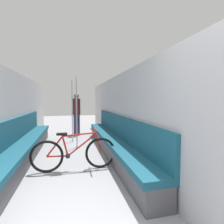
# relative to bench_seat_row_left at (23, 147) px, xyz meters

# --- Properties ---
(wall_left) EXTENTS (0.10, 9.59, 2.08)m
(wall_left) POSITION_rel_bench_seat_row_left_xyz_m (-0.25, -0.04, 0.73)
(wall_left) COLOR #B2B2B7
(wall_left) RESTS_ON ground
(wall_right) EXTENTS (0.10, 9.59, 2.08)m
(wall_right) POSITION_rel_bench_seat_row_left_xyz_m (2.39, -0.04, 0.73)
(wall_right) COLOR #B2B2B7
(wall_right) RESTS_ON ground
(bench_seat_row_left) EXTENTS (0.47, 5.07, 0.99)m
(bench_seat_row_left) POSITION_rel_bench_seat_row_left_xyz_m (0.00, 0.00, 0.00)
(bench_seat_row_left) COLOR #4C4C51
(bench_seat_row_left) RESTS_ON ground
(bench_seat_row_right) EXTENTS (0.47, 5.07, 0.99)m
(bench_seat_row_right) POSITION_rel_bench_seat_row_left_xyz_m (2.14, 0.00, 0.00)
(bench_seat_row_right) COLOR #4C4C51
(bench_seat_row_right) RESTS_ON ground
(bicycle) EXTENTS (1.67, 0.46, 0.81)m
(bicycle) POSITION_rel_bench_seat_row_left_xyz_m (1.14, -0.85, 0.03)
(bicycle) COLOR black
(bicycle) RESTS_ON ground
(grab_pole_near) EXTENTS (0.08, 0.08, 2.06)m
(grab_pole_near) POSITION_rel_bench_seat_row_left_xyz_m (1.13, 1.65, 0.69)
(grab_pole_near) COLOR gray
(grab_pole_near) RESTS_ON ground
(grab_pole_far) EXTENTS (0.08, 0.08, 2.06)m
(grab_pole_far) POSITION_rel_bench_seat_row_left_xyz_m (1.25, 0.85, 0.69)
(grab_pole_far) COLOR gray
(grab_pole_far) RESTS_ON ground
(passenger_standing) EXTENTS (0.30, 0.30, 1.67)m
(passenger_standing) POSITION_rel_bench_seat_row_left_xyz_m (1.31, 2.67, 0.55)
(passenger_standing) COLOR #332D4C
(passenger_standing) RESTS_ON ground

